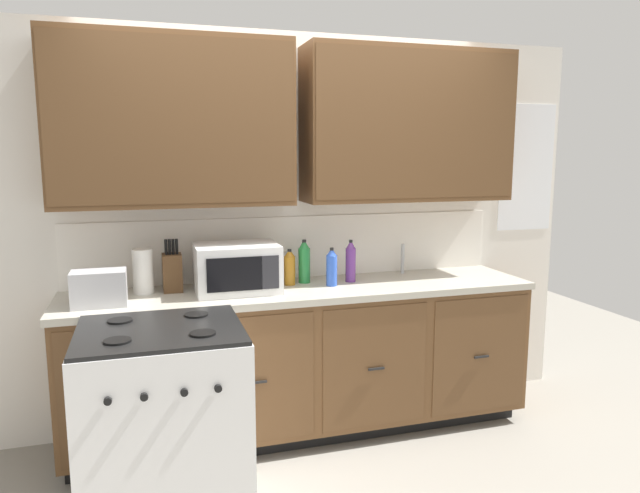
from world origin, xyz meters
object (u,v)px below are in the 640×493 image
(toaster, at_px, (99,288))
(bottle_blue, at_px, (332,267))
(paper_towel_roll, at_px, (143,271))
(bottle_violet, at_px, (351,261))
(microwave, at_px, (237,268))
(bottle_green, at_px, (304,262))
(knife_block, at_px, (172,272))
(bottle_amber, at_px, (290,267))
(stove_range, at_px, (164,423))

(toaster, height_order, bottle_blue, bottle_blue)
(paper_towel_roll, height_order, bottle_blue, paper_towel_roll)
(bottle_violet, bearing_deg, microwave, -175.68)
(toaster, height_order, bottle_green, bottle_green)
(paper_towel_roll, bearing_deg, bottle_violet, -2.36)
(microwave, bearing_deg, bottle_blue, -2.06)
(microwave, xyz_separation_m, bottle_blue, (0.58, -0.02, -0.02))
(knife_block, distance_m, paper_towel_roll, 0.17)
(microwave, xyz_separation_m, bottle_amber, (0.34, 0.08, -0.03))
(toaster, height_order, bottle_amber, bottle_amber)
(stove_range, relative_size, bottle_violet, 3.57)
(stove_range, distance_m, bottle_amber, 1.22)
(microwave, bearing_deg, bottle_amber, 13.15)
(stove_range, bearing_deg, bottle_amber, 42.07)
(microwave, distance_m, knife_block, 0.38)
(toaster, bearing_deg, bottle_amber, 10.03)
(paper_towel_roll, xyz_separation_m, bottle_amber, (0.86, -0.03, -0.02))
(toaster, distance_m, paper_towel_roll, 0.32)
(knife_block, xyz_separation_m, bottle_violet, (1.09, -0.07, 0.01))
(knife_block, bearing_deg, bottle_green, -0.48)
(knife_block, bearing_deg, bottle_blue, -8.56)
(toaster, height_order, paper_towel_roll, paper_towel_roll)
(microwave, height_order, paper_towel_roll, microwave)
(bottle_amber, height_order, bottle_violet, bottle_violet)
(stove_range, height_order, microwave, microwave)
(bottle_green, bearing_deg, bottle_blue, -44.54)
(microwave, height_order, toaster, microwave)
(toaster, relative_size, paper_towel_roll, 1.08)
(knife_block, height_order, bottle_amber, knife_block)
(knife_block, relative_size, paper_towel_roll, 1.19)
(bottle_blue, height_order, bottle_green, bottle_green)
(microwave, bearing_deg, toaster, -171.39)
(microwave, distance_m, bottle_blue, 0.58)
(bottle_blue, relative_size, bottle_amber, 1.06)
(stove_range, height_order, knife_block, knife_block)
(bottle_green, height_order, bottle_violet, bottle_green)
(knife_block, bearing_deg, bottle_violet, -3.44)
(paper_towel_roll, bearing_deg, bottle_green, 0.43)
(microwave, distance_m, bottle_amber, 0.35)
(stove_range, bearing_deg, knife_block, 82.70)
(stove_range, relative_size, bottle_amber, 4.26)
(bottle_amber, relative_size, bottle_green, 0.82)
(bottle_blue, xyz_separation_m, bottle_violet, (0.15, 0.08, 0.01))
(bottle_green, bearing_deg, bottle_violet, -11.59)
(microwave, relative_size, bottle_violet, 1.80)
(bottle_blue, bearing_deg, microwave, 177.94)
(microwave, height_order, knife_block, knife_block)
(stove_range, bearing_deg, bottle_violet, 30.36)
(bottle_blue, bearing_deg, paper_towel_roll, 173.41)
(stove_range, xyz_separation_m, microwave, (0.46, 0.64, 0.60))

